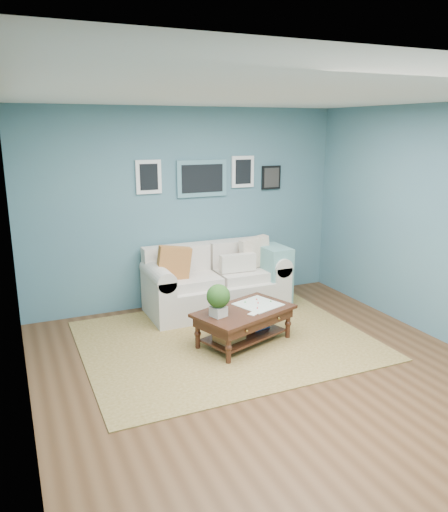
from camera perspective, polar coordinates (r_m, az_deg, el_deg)
room_shell at (r=4.72m, az=5.80°, el=1.32°), size 5.00×5.02×2.70m
area_rug at (r=5.94m, az=0.16°, el=-9.58°), size 3.24×2.60×0.01m
loveseat at (r=6.81m, az=-0.36°, el=-2.83°), size 1.92×0.87×0.99m
coffee_table at (r=5.70m, az=1.83°, el=-6.92°), size 1.27×0.98×0.78m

